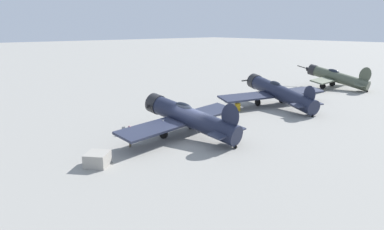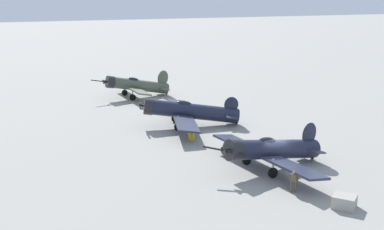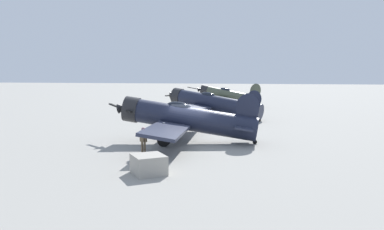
{
  "view_description": "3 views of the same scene",
  "coord_description": "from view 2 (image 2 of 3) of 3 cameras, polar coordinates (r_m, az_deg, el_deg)",
  "views": [
    {
      "loc": [
        19.19,
        -16.7,
        8.35
      ],
      "look_at": [
        -0.0,
        0.0,
        1.8
      ],
      "focal_mm": 31.88,
      "sensor_mm": 36.0,
      "label": 1
    },
    {
      "loc": [
        -19.46,
        -32.25,
        13.73
      ],
      "look_at": [
        -2.27,
        12.35,
        1.6
      ],
      "focal_mm": 46.29,
      "sensor_mm": 36.0,
      "label": 2
    },
    {
      "loc": [
        6.85,
        -23.25,
        4.26
      ],
      "look_at": [
        -0.0,
        0.0,
        1.8
      ],
      "focal_mm": 35.46,
      "sensor_mm": 36.0,
      "label": 3
    }
  ],
  "objects": [
    {
      "name": "airplane_foreground",
      "position": [
        39.28,
        8.99,
        -3.99
      ],
      "size": [
        10.44,
        12.29,
        3.32
      ],
      "rotation": [
        0.0,
        0.0,
        3.29
      ],
      "color": "#1E2338",
      "rests_on": "ground_plane"
    },
    {
      "name": "ground_crew_mechanic",
      "position": [
        35.31,
        11.63,
        -7.28
      ],
      "size": [
        0.51,
        0.43,
        1.57
      ],
      "rotation": [
        0.0,
        0.0,
        0.92
      ],
      "color": "brown",
      "rests_on": "ground_plane"
    },
    {
      "name": "equipment_crate",
      "position": [
        33.95,
        17.16,
        -9.51
      ],
      "size": [
        1.93,
        1.94,
        0.85
      ],
      "rotation": [
        0.0,
        0.0,
        2.29
      ],
      "color": "#9E998E",
      "rests_on": "ground_plane"
    },
    {
      "name": "airplane_mid_apron",
      "position": [
        50.93,
        -0.48,
        0.44
      ],
      "size": [
        10.39,
        13.34,
        3.09
      ],
      "rotation": [
        0.0,
        0.0,
        2.9
      ],
      "color": "#1E2338",
      "rests_on": "ground_plane"
    },
    {
      "name": "airplane_far_line",
      "position": [
        65.14,
        -6.52,
        3.44
      ],
      "size": [
        10.63,
        10.15,
        3.42
      ],
      "rotation": [
        0.0,
        0.0,
        3.22
      ],
      "color": "#4C5442",
      "rests_on": "ground_plane"
    },
    {
      "name": "fuel_drum",
      "position": [
        46.44,
        -0.06,
        -2.43
      ],
      "size": [
        0.63,
        0.63,
        0.82
      ],
      "color": "gold",
      "rests_on": "ground_plane"
    },
    {
      "name": "ground_plane",
      "position": [
        40.09,
        9.46,
        -5.99
      ],
      "size": [
        400.0,
        400.0,
        0.0
      ],
      "primitive_type": "plane",
      "color": "gray"
    }
  ]
}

